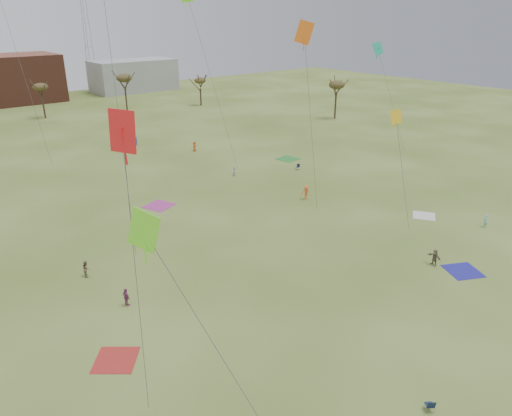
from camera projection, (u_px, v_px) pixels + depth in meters
ground at (353, 317)px, 37.99m from camera, size 260.00×260.00×0.00m
spectator_fore_b at (86, 268)px, 43.54m from camera, size 0.78×0.89×1.55m
spectator_fore_c at (435, 257)px, 45.50m from camera, size 0.65×1.52×1.59m
flyer_mid_b at (306, 192)px, 61.38m from camera, size 1.32×1.37×1.88m
flyer_mid_c at (485, 221)px, 53.52m from camera, size 0.61×0.46×1.51m
spectator_mid_d at (126, 297)px, 39.14m from camera, size 0.51×0.97×1.58m
spectator_mid_e at (235, 171)px, 70.18m from camera, size 0.81×0.72×1.40m
flyer_far_b at (194, 146)px, 82.58m from camera, size 0.99×0.88×1.70m
flyer_far_c at (136, 141)px, 86.25m from camera, size 0.64×1.05×1.59m
blanket_red at (116, 360)px, 33.26m from camera, size 3.96×3.96×0.03m
blanket_blue at (463, 271)px, 44.63m from camera, size 3.95×3.95×0.03m
blanket_cream at (424, 216)px, 56.68m from camera, size 3.50×3.50×0.03m
blanket_plum at (159, 206)px, 59.62m from camera, size 4.06×4.06×0.03m
blanket_olive at (288, 159)px, 78.53m from camera, size 3.60×3.60×0.03m
camp_chair_center at (429, 407)px, 28.97m from camera, size 0.73×0.74×0.87m
camp_chair_right at (298, 168)px, 73.12m from camera, size 0.67×0.64×0.87m
tree_line at (16, 99)px, 90.06m from camera, size 117.44×49.32×8.91m
building_brick at (5, 79)px, 124.25m from camera, size 26.00×16.00×12.00m
building_grey at (134, 75)px, 144.02m from camera, size 24.00×12.00×9.00m
radio_tower at (86, 23)px, 137.53m from camera, size 1.51×1.72×41.00m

